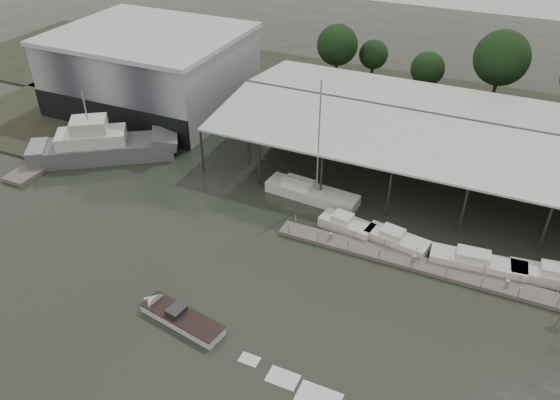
% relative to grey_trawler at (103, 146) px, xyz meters
% --- Properties ---
extents(ground, '(200.00, 200.00, 0.00)m').
position_rel_grey_trawler_xyz_m(ground, '(24.47, -14.28, -1.58)').
color(ground, '#262C24').
rests_on(ground, ground).
extents(land_strip_far, '(140.00, 30.00, 0.30)m').
position_rel_grey_trawler_xyz_m(land_strip_far, '(24.47, 27.72, -1.48)').
color(land_strip_far, '#333729').
rests_on(land_strip_far, ground).
extents(land_strip_west, '(20.00, 40.00, 0.30)m').
position_rel_grey_trawler_xyz_m(land_strip_west, '(-15.53, 15.72, -1.48)').
color(land_strip_west, '#333729').
rests_on(land_strip_west, ground).
extents(storage_warehouse, '(24.50, 20.50, 10.50)m').
position_rel_grey_trawler_xyz_m(storage_warehouse, '(-3.53, 15.66, 3.71)').
color(storage_warehouse, '#9EA3A9').
rests_on(storage_warehouse, ground).
extents(covered_boat_shed, '(58.24, 24.00, 6.96)m').
position_rel_grey_trawler_xyz_m(covered_boat_shed, '(41.47, 13.72, 4.55)').
color(covered_boat_shed, silver).
rests_on(covered_boat_shed, ground).
extents(trawler_dock, '(3.00, 18.00, 0.50)m').
position_rel_grey_trawler_xyz_m(trawler_dock, '(-5.53, -0.28, -1.33)').
color(trawler_dock, slate).
rests_on(trawler_dock, ground).
extents(floating_dock, '(28.00, 2.00, 1.40)m').
position_rel_grey_trawler_xyz_m(floating_dock, '(39.47, -4.28, -1.38)').
color(floating_dock, slate).
rests_on(floating_dock, ground).
extents(grey_trawler, '(16.81, 13.31, 8.84)m').
position_rel_grey_trawler_xyz_m(grey_trawler, '(0.00, 0.00, 0.00)').
color(grey_trawler, slate).
rests_on(grey_trawler, ground).
extents(white_sailboat, '(10.36, 3.41, 13.66)m').
position_rel_grey_trawler_xyz_m(white_sailboat, '(25.89, 2.07, -0.93)').
color(white_sailboat, white).
rests_on(white_sailboat, ground).
extents(speedboat_underway, '(18.94, 5.10, 2.00)m').
position_rel_grey_trawler_xyz_m(speedboat_underway, '(22.57, -18.85, -1.19)').
color(speedboat_underway, white).
rests_on(speedboat_underway, ground).
extents(moored_cruiser_0, '(5.64, 3.00, 1.70)m').
position_rel_grey_trawler_xyz_m(moored_cruiser_0, '(31.18, -1.74, -0.97)').
color(moored_cruiser_0, white).
rests_on(moored_cruiser_0, ground).
extents(moored_cruiser_1, '(6.36, 3.25, 1.70)m').
position_rel_grey_trawler_xyz_m(moored_cruiser_1, '(36.27, -2.08, -0.97)').
color(moored_cruiser_1, white).
rests_on(moored_cruiser_1, ground).
extents(moored_cruiser_2, '(8.51, 2.85, 1.70)m').
position_rel_grey_trawler_xyz_m(moored_cruiser_2, '(43.73, -2.35, -0.97)').
color(moored_cruiser_2, white).
rests_on(moored_cruiser_2, ground).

